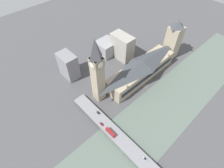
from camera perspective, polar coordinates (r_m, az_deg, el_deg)
ground_plane at (r=221.03m, az=10.80°, el=-0.72°), size 600.00×600.00×0.00m
river_water at (r=211.48m, az=18.25°, el=-6.06°), size 59.59×360.00×0.30m
parliament_hall at (r=221.81m, az=9.59°, el=4.81°), size 24.98×101.70×27.17m
clock_tower at (r=175.59m, az=-4.87°, el=4.24°), size 11.99×11.99×80.45m
victoria_tower at (r=257.87m, az=19.36°, el=13.44°), size 17.24×17.24×57.46m
road_bridge at (r=174.69m, az=4.54°, el=-19.09°), size 151.18×13.26×4.43m
double_decker_bus_lead at (r=175.43m, az=-0.56°, el=-15.48°), size 11.79×2.47×4.64m
car_northbound_lead at (r=170.52m, az=10.67°, el=-22.92°), size 4.14×1.75×1.40m
car_northbound_mid at (r=181.83m, az=-3.40°, el=-12.94°), size 4.59×1.82×1.44m
car_southbound_mid at (r=188.90m, az=-4.51°, el=-9.33°), size 4.25×1.78×1.33m
city_block_west at (r=257.53m, az=-1.81°, el=11.76°), size 25.36×25.70×20.53m
city_block_center at (r=247.24m, az=3.28°, el=12.04°), size 31.71×17.66×35.25m
city_block_east at (r=224.73m, az=-14.03°, el=5.77°), size 24.87×16.07×33.73m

